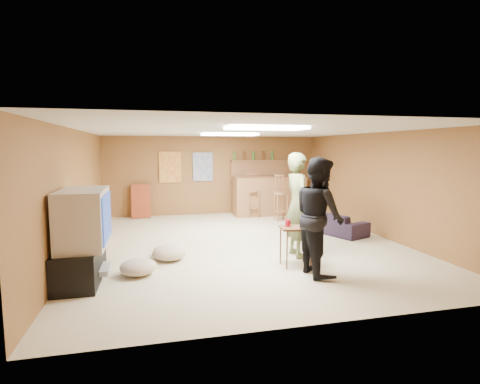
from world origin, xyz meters
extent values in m
plane|color=beige|center=(0.00, 0.00, 0.00)|extent=(7.00, 7.00, 0.00)
cube|color=silver|center=(0.00, 0.00, 2.20)|extent=(6.00, 7.00, 0.02)
cube|color=brown|center=(0.00, 3.50, 1.10)|extent=(6.00, 0.02, 2.20)
cube|color=brown|center=(0.00, -3.50, 1.10)|extent=(6.00, 0.02, 2.20)
cube|color=brown|center=(-3.00, 0.00, 1.10)|extent=(0.02, 7.00, 2.20)
cube|color=brown|center=(3.00, 0.00, 1.10)|extent=(0.02, 7.00, 2.20)
cube|color=black|center=(-2.72, -1.50, 0.25)|extent=(0.55, 1.30, 0.50)
cube|color=#B2B2B7|center=(-2.50, -1.50, 0.15)|extent=(0.35, 0.50, 0.08)
cube|color=#B2B2B7|center=(-2.65, -1.50, 0.90)|extent=(0.60, 1.10, 0.80)
cube|color=navy|center=(-2.34, -1.50, 0.90)|extent=(0.02, 0.95, 0.65)
cube|color=brown|center=(1.50, 2.95, 0.55)|extent=(2.00, 0.60, 1.10)
cube|color=#452616|center=(1.50, 2.70, 1.10)|extent=(2.10, 0.12, 0.05)
cube|color=brown|center=(1.50, 3.40, 1.50)|extent=(2.00, 0.18, 0.05)
cube|color=brown|center=(1.50, 3.42, 1.20)|extent=(2.00, 0.14, 0.60)
cube|color=#BF3F26|center=(-1.20, 3.46, 1.35)|extent=(0.60, 0.03, 0.85)
cube|color=#334C99|center=(-0.30, 3.46, 1.35)|extent=(0.55, 0.03, 0.80)
cube|color=#95381B|center=(-2.00, 3.30, 0.45)|extent=(0.50, 0.26, 0.91)
cube|color=white|center=(0.00, -1.50, 2.17)|extent=(1.20, 0.60, 0.04)
cube|color=white|center=(0.00, 1.20, 2.17)|extent=(1.20, 0.60, 0.04)
imported|color=#596239|center=(0.73, -1.04, 0.90)|extent=(0.46, 0.68, 1.80)
imported|color=black|center=(0.68, -1.97, 0.87)|extent=(0.68, 0.87, 1.75)
imported|color=black|center=(2.16, 0.49, 0.23)|extent=(1.17, 1.72, 0.47)
cube|color=#452616|center=(0.50, -1.54, 0.31)|extent=(0.53, 0.45, 0.63)
cylinder|color=#A90B1F|center=(0.38, -1.48, 0.68)|extent=(0.10, 0.10, 0.11)
cylinder|color=#A90B1F|center=(0.60, -1.61, 0.68)|extent=(0.10, 0.10, 0.10)
cylinder|color=#151694|center=(0.66, -1.42, 0.69)|extent=(0.10, 0.10, 0.12)
ellipsoid|color=tan|center=(-1.45, -0.78, 0.13)|extent=(0.65, 0.65, 0.25)
ellipsoid|color=tan|center=(-1.52, -0.47, 0.09)|extent=(0.51, 0.51, 0.17)
ellipsoid|color=tan|center=(-1.94, -1.43, 0.12)|extent=(0.68, 0.68, 0.24)
camera|label=1|loc=(-1.71, -6.99, 1.87)|focal=28.00mm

